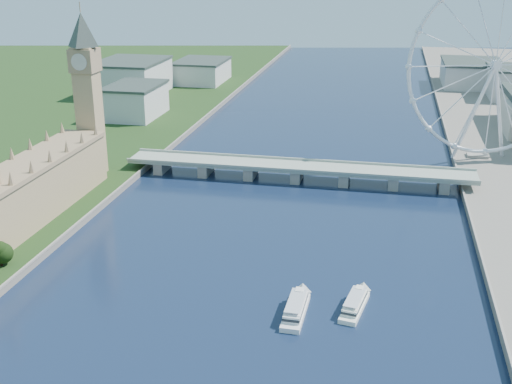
# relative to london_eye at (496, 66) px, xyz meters

# --- Properties ---
(big_ben) EXTENTS (20.02, 20.02, 110.00)m
(big_ben) POSITION_rel_london_eye_xyz_m (-247.98, -77.08, -0.95)
(big_ben) COLOR tan
(big_ben) RESTS_ON ground
(westminster_bridge) EXTENTS (220.00, 22.00, 9.50)m
(westminster_bridge) POSITION_rel_london_eye_xyz_m (-119.98, -55.08, -60.89)
(westminster_bridge) COLOR gray
(westminster_bridge) RESTS_ON ground
(london_eye) EXTENTS (113.60, 39.12, 124.30)m
(london_eye) POSITION_rel_london_eye_xyz_m (0.00, 0.00, 0.00)
(london_eye) COLOR silver
(london_eye) RESTS_ON ground
(city_skyline) EXTENTS (505.00, 280.00, 32.00)m
(city_skyline) POSITION_rel_london_eye_xyz_m (-80.75, 205.00, -50.56)
(city_skyline) COLOR beige
(city_skyline) RESTS_ON ground
(tour_boat_near) EXTENTS (8.81, 31.70, 6.98)m
(tour_boat_near) POSITION_rel_london_eye_xyz_m (-97.06, -217.87, -67.52)
(tour_boat_near) COLOR white
(tour_boat_near) RESTS_ON ground
(tour_boat_far) EXTENTS (12.29, 29.87, 6.41)m
(tour_boat_far) POSITION_rel_london_eye_xyz_m (-74.39, -209.10, -67.52)
(tour_boat_far) COLOR white
(tour_boat_far) RESTS_ON ground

